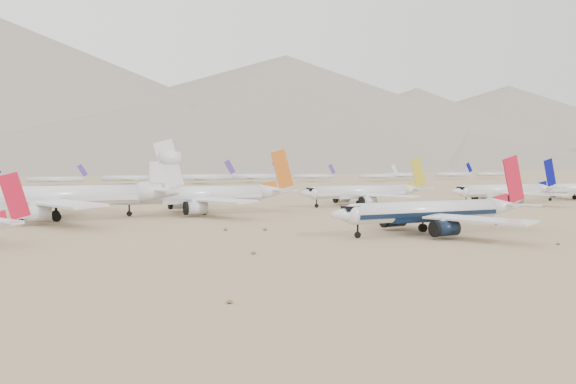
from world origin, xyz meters
The scene contains 10 objects.
ground centered at (0.00, 0.00, 0.00)m, with size 7000.00×7000.00×0.00m, color #917754.
main_airliner centered at (0.75, -4.80, 4.64)m, with size 47.78×46.67×16.86m.
row2_navy_widebody centered at (80.64, 54.36, 4.70)m, with size 47.33×46.28×16.84m.
row2_gold_tail centered at (27.54, 66.06, 4.78)m, with size 48.01×46.96×17.10m.
row2_orange_tail centered at (-31.79, 60.47, 5.44)m, with size 54.31×53.13×19.37m.
row2_white_trijet centered at (-70.61, 57.46, 6.32)m, with size 61.62×60.22×21.84m.
distant_storage_row centered at (22.79, 297.40, 4.42)m, with size 603.03×56.37×16.12m.
mountain_range centered at (70.18, 1648.01, 190.32)m, with size 7354.00×3024.00×470.00m.
foothills centered at (526.68, 1100.00, 67.15)m, with size 4637.50×1395.00×155.00m.
desert_scrub centered at (7.90, -26.04, 0.29)m, with size 265.12×124.85×0.63m.
Camera 1 is at (-76.21, -100.89, 15.07)m, focal length 35.00 mm.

